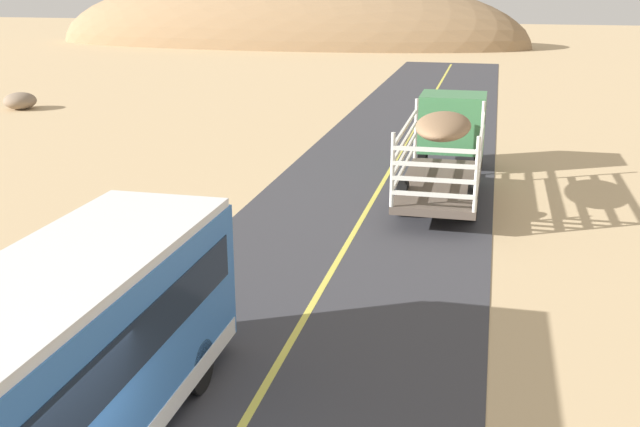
% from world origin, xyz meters
% --- Properties ---
extents(livestock_truck, '(2.53, 9.70, 3.02)m').
position_xyz_m(livestock_truck, '(2.25, 19.69, 1.79)').
color(livestock_truck, '#3F7F4C').
rests_on(livestock_truck, road_surface).
extents(bus, '(2.54, 10.00, 3.21)m').
position_xyz_m(bus, '(-2.26, 0.53, 1.75)').
color(bus, '#3872C6').
rests_on(bus, road_surface).
extents(boulder_far_horizon, '(1.79, 1.87, 0.96)m').
position_xyz_m(boulder_far_horizon, '(-22.63, 30.08, 0.48)').
color(boulder_far_horizon, '#84705B').
rests_on(boulder_far_horizon, ground).
extents(distant_hill, '(53.86, 16.23, 15.68)m').
position_xyz_m(distant_hill, '(-19.51, 74.71, 0.00)').
color(distant_hill, '#957553').
rests_on(distant_hill, ground).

